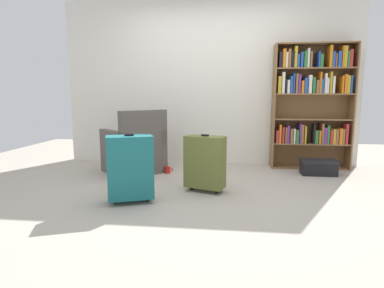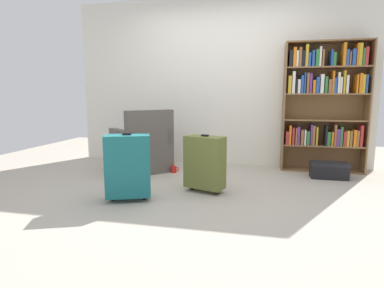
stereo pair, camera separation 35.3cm
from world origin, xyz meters
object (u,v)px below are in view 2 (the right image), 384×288
(bookshelf, at_px, (324,101))
(storage_box, at_px, (329,170))
(armchair, at_px, (142,150))
(mug, at_px, (174,169))
(suitcase_olive, at_px, (205,162))
(suitcase_teal, at_px, (128,166))

(bookshelf, xyz_separation_m, storage_box, (0.04, -0.44, -0.91))
(storage_box, bearing_deg, armchair, -176.76)
(bookshelf, distance_m, mug, 2.36)
(storage_box, xyz_separation_m, suitcase_olive, (-1.52, -0.94, 0.23))
(armchair, relative_size, suitcase_teal, 1.38)
(bookshelf, bearing_deg, armchair, -167.09)
(armchair, height_order, suitcase_olive, armchair)
(bookshelf, relative_size, storage_box, 3.88)
(suitcase_teal, distance_m, suitcase_olive, 0.87)
(mug, bearing_deg, armchair, 179.79)
(bookshelf, distance_m, armchair, 2.71)
(armchair, distance_m, storage_box, 2.60)
(armchair, distance_m, suitcase_olive, 1.33)
(bookshelf, bearing_deg, suitcase_teal, -140.17)
(armchair, relative_size, suitcase_olive, 1.49)
(armchair, bearing_deg, bookshelf, 12.91)
(mug, height_order, suitcase_teal, suitcase_teal)
(bookshelf, distance_m, suitcase_teal, 2.95)
(bookshelf, bearing_deg, mug, -164.23)
(mug, xyz_separation_m, suitcase_teal, (-0.14, -1.26, 0.32))
(bookshelf, xyz_separation_m, suitcase_olive, (-1.48, -1.38, -0.68))
(suitcase_teal, relative_size, suitcase_olive, 1.08)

